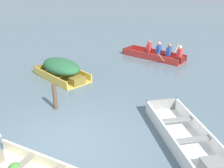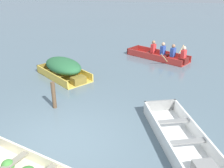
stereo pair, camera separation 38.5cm
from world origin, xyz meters
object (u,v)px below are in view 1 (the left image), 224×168
at_px(skiff_white_near_moored, 185,137).
at_px(mooring_post, 55,96).
at_px(rowboat_red_with_crew, 158,54).
at_px(skiff_yellow_mid_moored, 61,68).

bearing_deg(skiff_white_near_moored, mooring_post, 164.19).
height_order(rowboat_red_with_crew, mooring_post, mooring_post).
height_order(skiff_yellow_mid_moored, rowboat_red_with_crew, rowboat_red_with_crew).
relative_size(rowboat_red_with_crew, mooring_post, 3.73).
height_order(skiff_white_near_moored, skiff_yellow_mid_moored, skiff_yellow_mid_moored).
relative_size(skiff_white_near_moored, rowboat_red_with_crew, 0.97).
relative_size(skiff_white_near_moored, skiff_yellow_mid_moored, 1.17).
distance_m(skiff_white_near_moored, mooring_post, 4.13).
bearing_deg(rowboat_red_with_crew, skiff_white_near_moored, -84.23).
xyz_separation_m(skiff_white_near_moored, rowboat_red_with_crew, (-0.73, 7.17, 0.08)).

